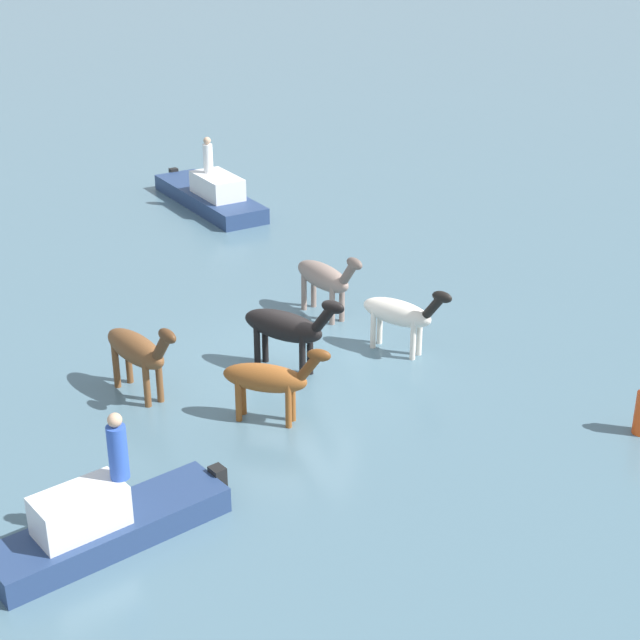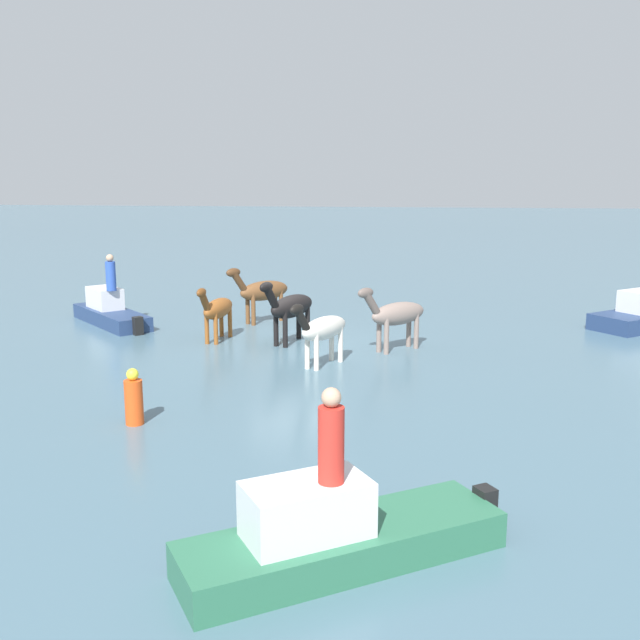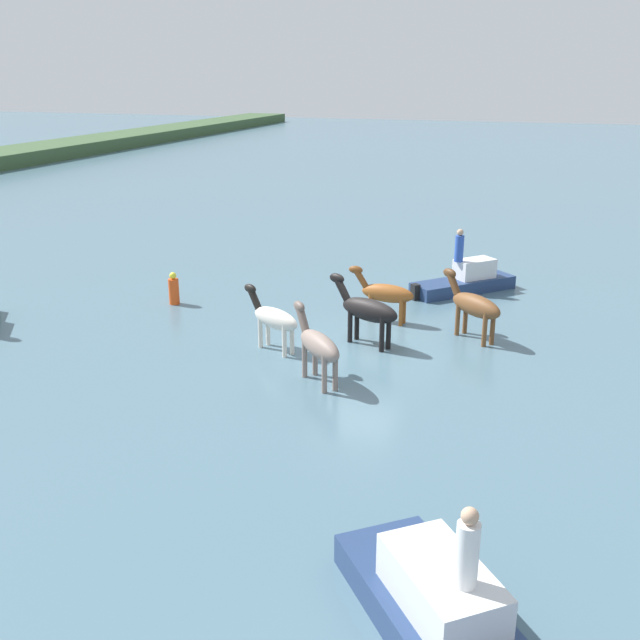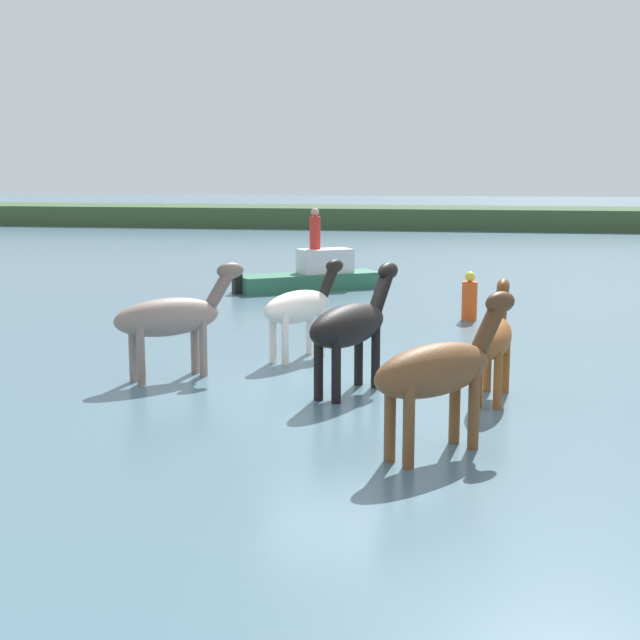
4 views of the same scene
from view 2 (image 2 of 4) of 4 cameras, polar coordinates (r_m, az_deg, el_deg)
ground_plane at (r=20.93m, az=-1.97°, el=-2.03°), size 203.78×203.78×0.00m
horse_gray_outer at (r=20.19m, az=6.05°, el=0.46°), size 1.99×2.00×1.90m
horse_lead at (r=18.44m, az=0.19°, el=-0.72°), size 1.39×2.18×1.78m
horse_mid_herd at (r=21.53m, az=-8.18°, el=0.85°), size 0.75×2.27×1.75m
horse_pinto_flank at (r=24.10m, az=-4.62°, el=2.30°), size 1.90×2.17×1.94m
horse_dun_straggler at (r=20.98m, az=-2.38°, el=1.04°), size 1.38×2.48×1.98m
boat_dinghy_port at (r=24.97m, az=-16.32°, el=0.41°), size 3.71×3.62×1.32m
boat_motor_center at (r=9.45m, az=1.40°, el=-17.15°), size 4.18×3.33×1.33m
person_watcher_seated at (r=24.44m, az=-16.30°, el=3.54°), size 0.32×0.32×1.19m
person_helmsman_aft at (r=8.70m, az=0.89°, el=-9.44°), size 0.32×0.32×1.19m
buoy_channel_marker at (r=14.69m, az=-14.58°, el=-6.12°), size 0.36×0.36×1.14m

